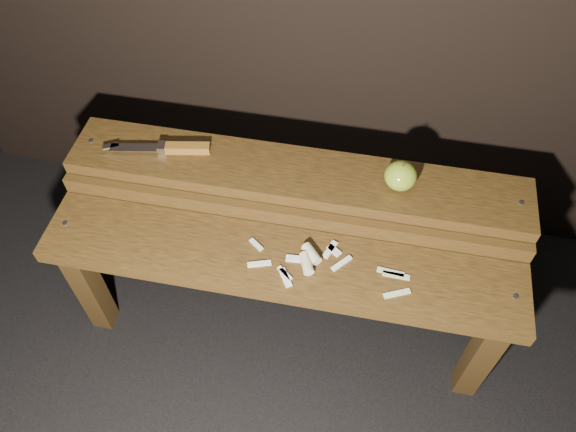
% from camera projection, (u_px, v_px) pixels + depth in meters
% --- Properties ---
extents(ground, '(60.00, 60.00, 0.00)m').
position_uv_depth(ground, '(284.00, 320.00, 1.73)').
color(ground, black).
extents(bench_front_tier, '(1.20, 0.20, 0.42)m').
position_uv_depth(bench_front_tier, '(279.00, 277.00, 1.41)').
color(bench_front_tier, '#301F0C').
rests_on(bench_front_tier, ground).
extents(bench_rear_tier, '(1.20, 0.21, 0.50)m').
position_uv_depth(bench_rear_tier, '(295.00, 194.00, 1.50)').
color(bench_rear_tier, '#301F0C').
rests_on(bench_rear_tier, ground).
extents(apple, '(0.08, 0.08, 0.08)m').
position_uv_depth(apple, '(401.00, 176.00, 1.38)').
color(apple, olive).
rests_on(apple, bench_rear_tier).
extents(knife, '(0.28, 0.07, 0.03)m').
position_uv_depth(knife, '(174.00, 148.00, 1.47)').
color(knife, brown).
rests_on(knife, bench_rear_tier).
extents(apple_scraps, '(0.41, 0.15, 0.03)m').
position_uv_depth(apple_scraps, '(314.00, 261.00, 1.35)').
color(apple_scraps, beige).
rests_on(apple_scraps, bench_front_tier).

